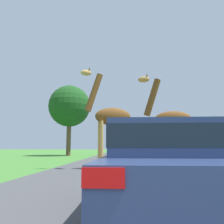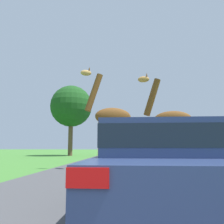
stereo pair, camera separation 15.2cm
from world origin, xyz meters
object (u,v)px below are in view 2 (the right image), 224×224
at_px(car_lead_maroon, 159,166).
at_px(car_queue_right, 146,151).
at_px(giraffe_companion, 169,121).
at_px(car_queue_left, 170,153).
at_px(giraffe_near_road, 110,117).
at_px(tree_centre_back, 71,106).

xyz_separation_m(car_lead_maroon, car_queue_right, (0.76, 16.89, -0.10)).
xyz_separation_m(giraffe_companion, car_queue_right, (-0.56, 9.68, -1.58)).
bearing_deg(car_lead_maroon, giraffe_companion, 79.56).
xyz_separation_m(giraffe_companion, car_lead_maroon, (-1.33, -7.21, -1.48)).
relative_size(car_lead_maroon, car_queue_left, 0.87).
relative_size(giraffe_near_road, car_lead_maroon, 1.23).
height_order(car_lead_maroon, car_queue_right, car_lead_maroon).
bearing_deg(car_queue_right, tree_centre_back, 141.83).
distance_m(giraffe_companion, car_queue_left, 4.97).
height_order(giraffe_companion, car_queue_left, giraffe_companion).
bearing_deg(car_queue_right, giraffe_companion, -86.66).
relative_size(giraffe_near_road, car_queue_left, 1.07).
bearing_deg(tree_centre_back, giraffe_companion, -61.15).
distance_m(car_queue_left, tree_centre_back, 16.00).
bearing_deg(car_lead_maroon, car_queue_right, 87.41).
bearing_deg(car_queue_left, giraffe_companion, -98.71).
bearing_deg(giraffe_companion, car_queue_right, 10.65).
bearing_deg(tree_centre_back, car_queue_right, -38.17).
relative_size(car_queue_right, tree_centre_back, 0.48).
distance_m(car_queue_right, car_queue_left, 5.18).
height_order(car_queue_left, tree_centre_back, tree_centre_back).
distance_m(car_lead_maroon, car_queue_left, 12.05).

